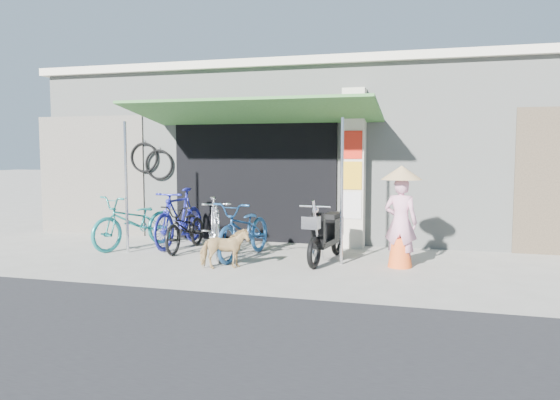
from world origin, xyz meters
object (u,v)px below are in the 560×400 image
(bike_blue, at_px, (179,218))
(moped, at_px, (327,234))
(bike_black, at_px, (186,227))
(bike_navy, at_px, (245,229))
(bike_teal, at_px, (135,222))
(street_dog, at_px, (224,248))
(bike_silver, at_px, (215,227))
(nun, at_px, (401,216))

(bike_blue, relative_size, moped, 1.07)
(bike_black, distance_m, bike_navy, 1.33)
(bike_teal, distance_m, street_dog, 2.63)
(bike_blue, relative_size, bike_silver, 1.09)
(bike_navy, distance_m, moped, 1.42)
(bike_teal, distance_m, bike_silver, 1.83)
(bike_blue, distance_m, bike_silver, 1.30)
(bike_black, height_order, bike_navy, bike_navy)
(bike_blue, relative_size, bike_navy, 1.00)
(bike_black, bearing_deg, moped, -7.76)
(bike_teal, relative_size, bike_navy, 1.03)
(bike_teal, bearing_deg, moped, 16.31)
(bike_navy, xyz_separation_m, nun, (2.62, -0.06, 0.32))
(bike_silver, xyz_separation_m, street_dog, (0.51, -0.87, -0.20))
(bike_navy, bearing_deg, nun, 5.18)
(bike_blue, distance_m, bike_navy, 1.73)
(street_dog, bearing_deg, bike_teal, 33.78)
(bike_blue, height_order, nun, nun)
(bike_blue, distance_m, moped, 3.06)
(bike_teal, bearing_deg, nun, 15.57)
(bike_teal, bearing_deg, bike_silver, 7.76)
(bike_teal, height_order, moped, bike_teal)
(bike_blue, bearing_deg, bike_teal, -151.33)
(street_dog, distance_m, moped, 1.75)
(bike_black, height_order, street_dog, bike_black)
(bike_navy, bearing_deg, bike_teal, 177.69)
(bike_blue, xyz_separation_m, bike_black, (0.30, -0.35, -0.13))
(bike_teal, distance_m, moped, 3.74)
(street_dog, bearing_deg, bike_black, 17.21)
(bike_blue, xyz_separation_m, bike_silver, (1.05, -0.76, -0.05))
(bike_silver, height_order, nun, nun)
(bike_silver, height_order, street_dog, bike_silver)
(moped, xyz_separation_m, nun, (1.20, -0.15, 0.36))
(bike_black, relative_size, bike_navy, 0.87)
(bike_silver, bearing_deg, moped, -22.78)
(bike_navy, relative_size, moped, 1.07)
(bike_blue, bearing_deg, bike_black, -46.18)
(bike_teal, xyz_separation_m, bike_black, (1.04, 0.01, -0.08))
(bike_silver, bearing_deg, street_dog, -86.18)
(moped, bearing_deg, bike_blue, 175.09)
(bike_teal, height_order, bike_navy, bike_teal)
(bike_navy, height_order, moped, moped)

